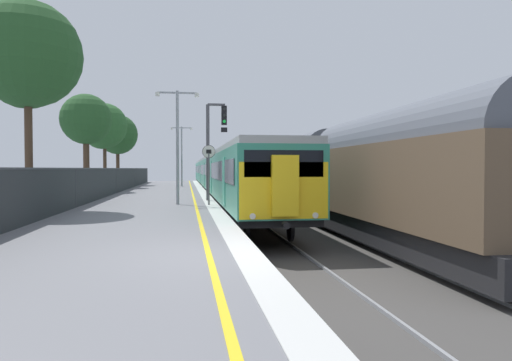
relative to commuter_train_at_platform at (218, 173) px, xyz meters
name	(u,v)px	position (x,y,z in m)	size (l,w,h in m)	color
ground	(355,280)	(0.55, -33.86, -1.88)	(17.40, 110.00, 1.21)	slate
commuter_train_at_platform	(218,173)	(0.00, 0.00, 0.00)	(2.83, 59.33, 3.81)	#2D846B
freight_train_adjacent_track	(334,172)	(4.00, -21.76, 0.22)	(2.60, 27.05, 4.56)	#232326
signal_gantry	(213,140)	(-1.48, -18.48, 1.89)	(1.10, 0.24, 5.05)	#47474C
speed_limit_sign	(209,167)	(-1.85, -21.50, 0.48)	(0.59, 0.08, 2.74)	#59595B
platform_lamp_mid	(177,137)	(-3.26, -20.91, 1.87)	(2.00, 0.20, 5.28)	#93999E
platform_lamp_far	(182,151)	(-3.26, 1.03, 2.01)	(2.00, 0.20, 5.54)	#93999E
background_tree_left	(85,121)	(-10.07, -7.51, 3.86)	(3.65, 3.65, 7.08)	#473323
background_tree_centre	(118,135)	(-9.59, 5.57, 3.71)	(3.98, 3.98, 7.07)	#473323
background_tree_right	(104,128)	(-10.02, -0.29, 4.00)	(3.95, 3.96, 7.42)	#473323
background_tree_back	(27,59)	(-9.10, -23.15, 4.76)	(4.21, 4.21, 8.31)	#473323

